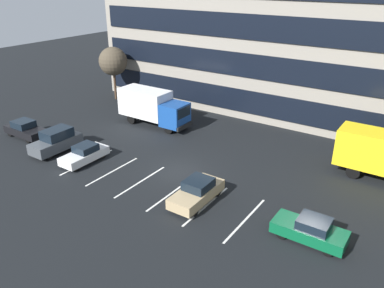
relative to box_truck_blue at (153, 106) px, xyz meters
The scene contains 10 objects.
ground_plane 10.47m from the box_truck_blue, 39.77° to the right, with size 120.00×120.00×0.00m, color black.
office_building 16.45m from the box_truck_blue, 55.14° to the left, with size 39.54×10.39×21.60m.
lot_markings 12.42m from the box_truck_blue, 49.83° to the right, with size 14.14×5.40×0.01m.
box_truck_blue is the anchor object (origin of this frame).
sedan_forest 20.88m from the box_truck_blue, 25.84° to the right, with size 4.07×1.70×1.46m.
sedan_tan 14.68m from the box_truck_blue, 39.35° to the right, with size 1.79×4.29×1.54m.
sedan_white 9.52m from the box_truck_blue, 85.49° to the right, with size 1.64×3.91×1.40m.
sedan_black 11.84m from the box_truck_blue, 130.63° to the right, with size 4.23×1.77×1.51m.
suv_charcoal 9.80m from the box_truck_blue, 106.17° to the right, with size 1.82×4.28×1.94m.
bare_tree 10.28m from the box_truck_blue, 155.73° to the left, with size 3.25×3.25×6.09m.
Camera 1 is at (15.25, -20.76, 13.81)m, focal length 36.00 mm.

